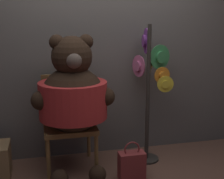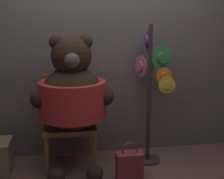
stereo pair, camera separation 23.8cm
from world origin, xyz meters
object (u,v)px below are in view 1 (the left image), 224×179
at_px(hat_display_rack, 150,79).
at_px(chair, 69,118).
at_px(teddy_bear, 73,95).
at_px(handbag_on_ground, 132,165).

bearing_deg(hat_display_rack, chair, 178.23).
xyz_separation_m(teddy_bear, handbag_on_ground, (0.53, -0.29, -0.67)).
distance_m(hat_display_rack, handbag_on_ground, 0.95).
bearing_deg(hat_display_rack, teddy_bear, -170.23).
distance_m(chair, teddy_bear, 0.34).
bearing_deg(chair, hat_display_rack, -1.77).
height_order(chair, handbag_on_ground, chair).
relative_size(teddy_bear, hat_display_rack, 0.94).
xyz_separation_m(chair, teddy_bear, (0.04, -0.18, 0.29)).
relative_size(hat_display_rack, handbag_on_ground, 3.85).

